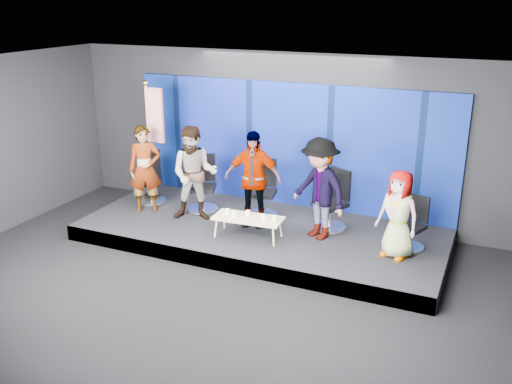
% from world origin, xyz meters
% --- Properties ---
extents(ground, '(10.00, 10.00, 0.00)m').
position_xyz_m(ground, '(0.00, 0.00, 0.00)').
color(ground, black).
rests_on(ground, ground).
extents(room_walls, '(10.02, 8.02, 3.51)m').
position_xyz_m(room_walls, '(0.00, 0.00, 2.43)').
color(room_walls, black).
rests_on(room_walls, ground).
extents(riser, '(7.00, 3.00, 0.30)m').
position_xyz_m(riser, '(0.00, 2.50, 0.15)').
color(riser, black).
rests_on(riser, ground).
extents(backdrop, '(7.00, 0.08, 2.60)m').
position_xyz_m(backdrop, '(0.00, 3.95, 1.60)').
color(backdrop, navy).
rests_on(backdrop, riser).
extents(chair_a, '(0.87, 0.87, 1.11)m').
position_xyz_m(chair_a, '(-2.74, 2.83, 0.67)').
color(chair_a, silver).
rests_on(chair_a, riser).
extents(panelist_a, '(0.78, 0.72, 1.80)m').
position_xyz_m(panelist_a, '(-2.54, 2.36, 1.20)').
color(panelist_a, black).
rests_on(panelist_a, riser).
extents(chair_b, '(0.84, 0.84, 1.17)m').
position_xyz_m(chair_b, '(-1.48, 2.86, 0.69)').
color(chair_b, silver).
rests_on(chair_b, riser).
extents(panelist_b, '(1.11, 0.99, 1.90)m').
position_xyz_m(panelist_b, '(-1.37, 2.36, 1.25)').
color(panelist_b, black).
rests_on(panelist_b, riser).
extents(chair_c, '(0.77, 0.77, 1.16)m').
position_xyz_m(chair_c, '(-0.21, 3.07, 0.68)').
color(chair_c, silver).
rests_on(chair_c, riser).
extents(panelist_c, '(1.17, 0.66, 1.88)m').
position_xyz_m(panelist_c, '(-0.20, 2.56, 1.24)').
color(panelist_c, black).
rests_on(panelist_c, riser).
extents(chair_d, '(0.89, 0.89, 1.17)m').
position_xyz_m(chair_d, '(1.27, 2.98, 0.68)').
color(chair_d, silver).
rests_on(chair_d, riser).
extents(panelist_d, '(1.41, 1.20, 1.90)m').
position_xyz_m(panelist_d, '(1.16, 2.48, 1.25)').
color(panelist_d, black).
rests_on(panelist_d, riser).
extents(chair_e, '(0.69, 0.69, 0.95)m').
position_xyz_m(chair_e, '(2.83, 2.70, 0.61)').
color(chair_e, silver).
rests_on(chair_e, riser).
extents(panelist_e, '(0.88, 0.73, 1.55)m').
position_xyz_m(panelist_e, '(2.64, 2.23, 1.07)').
color(panelist_e, black).
rests_on(panelist_e, riser).
extents(coffee_table, '(1.32, 0.63, 0.40)m').
position_xyz_m(coffee_table, '(-0.02, 1.95, 0.66)').
color(coffee_table, tan).
rests_on(coffee_table, riser).
extents(mug_a, '(0.08, 0.08, 0.09)m').
position_xyz_m(mug_a, '(-0.46, 1.97, 0.74)').
color(mug_a, white).
rests_on(mug_a, coffee_table).
extents(mug_b, '(0.09, 0.09, 0.11)m').
position_xyz_m(mug_b, '(-0.27, 1.87, 0.75)').
color(mug_b, white).
rests_on(mug_b, coffee_table).
extents(mug_c, '(0.08, 0.08, 0.10)m').
position_xyz_m(mug_c, '(-0.07, 2.02, 0.74)').
color(mug_c, white).
rests_on(mug_c, coffee_table).
extents(mug_d, '(0.09, 0.09, 0.10)m').
position_xyz_m(mug_d, '(0.29, 1.93, 0.75)').
color(mug_d, white).
rests_on(mug_d, coffee_table).
extents(mug_e, '(0.08, 0.08, 0.09)m').
position_xyz_m(mug_e, '(0.48, 2.00, 0.74)').
color(mug_e, white).
rests_on(mug_e, coffee_table).
extents(flag_stand, '(0.60, 0.35, 2.62)m').
position_xyz_m(flag_stand, '(-2.70, 2.96, 1.68)').
color(flag_stand, black).
rests_on(flag_stand, riser).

